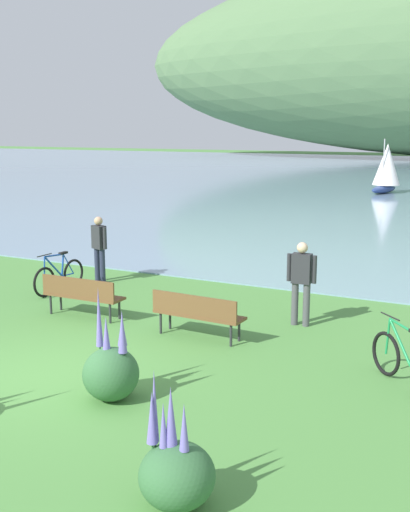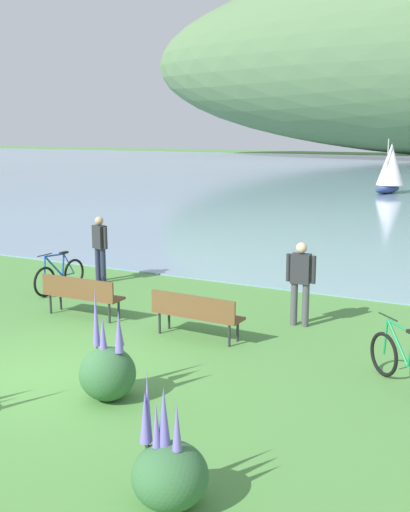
{
  "view_description": "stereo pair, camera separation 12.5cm",
  "coord_description": "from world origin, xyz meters",
  "px_view_note": "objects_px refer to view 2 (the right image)",
  "views": [
    {
      "loc": [
        6.73,
        -7.32,
        3.92
      ],
      "look_at": [
        0.17,
        5.55,
        1.0
      ],
      "focal_mm": 44.43,
      "sensor_mm": 36.0,
      "label": 1
    },
    {
      "loc": [
        6.84,
        -7.26,
        3.92
      ],
      "look_at": [
        0.17,
        5.55,
        1.0
      ],
      "focal_mm": 44.43,
      "sensor_mm": 36.0,
      "label": 2
    }
  ],
  "objects_px": {
    "park_bench_further_along": "(81,293)",
    "bicycle_beside_path": "(60,276)",
    "bicycle_leaning_near_bench": "(404,363)",
    "person_on_the_grass": "(301,278)",
    "person_at_shoreline": "(100,245)",
    "sailboat_mid_bay": "(390,168)",
    "park_bench_near_camera": "(196,312)"
  },
  "relations": [
    {
      "from": "person_on_the_grass",
      "to": "person_at_shoreline",
      "type": "bearing_deg",
      "value": 168.52
    },
    {
      "from": "park_bench_near_camera",
      "to": "person_at_shoreline",
      "type": "height_order",
      "value": "person_at_shoreline"
    },
    {
      "from": "park_bench_further_along",
      "to": "sailboat_mid_bay",
      "type": "xyz_separation_m",
      "value": [
        0.37,
        29.29,
        1.05
      ]
    },
    {
      "from": "person_at_shoreline",
      "to": "sailboat_mid_bay",
      "type": "height_order",
      "value": "sailboat_mid_bay"
    },
    {
      "from": "bicycle_beside_path",
      "to": "person_at_shoreline",
      "type": "height_order",
      "value": "person_at_shoreline"
    },
    {
      "from": "bicycle_leaning_near_bench",
      "to": "bicycle_beside_path",
      "type": "xyz_separation_m",
      "value": [
        -8.53,
        2.13,
        0.0
      ]
    },
    {
      "from": "bicycle_beside_path",
      "to": "park_bench_further_along",
      "type": "bearing_deg",
      "value": -38.52
    },
    {
      "from": "bicycle_leaning_near_bench",
      "to": "person_on_the_grass",
      "type": "xyz_separation_m",
      "value": [
        -2.45,
        2.26,
        0.58
      ]
    },
    {
      "from": "bicycle_leaning_near_bench",
      "to": "person_at_shoreline",
      "type": "distance_m",
      "value": 8.99
    },
    {
      "from": "park_bench_further_along",
      "to": "park_bench_near_camera",
      "type": "bearing_deg",
      "value": -2.33
    },
    {
      "from": "bicycle_leaning_near_bench",
      "to": "park_bench_further_along",
      "type": "bearing_deg",
      "value": 174.1
    },
    {
      "from": "bicycle_leaning_near_bench",
      "to": "person_on_the_grass",
      "type": "distance_m",
      "value": 3.38
    },
    {
      "from": "person_at_shoreline",
      "to": "person_on_the_grass",
      "type": "height_order",
      "value": "same"
    },
    {
      "from": "bicycle_leaning_near_bench",
      "to": "sailboat_mid_bay",
      "type": "bearing_deg",
      "value": 101.97
    },
    {
      "from": "person_at_shoreline",
      "to": "bicycle_beside_path",
      "type": "bearing_deg",
      "value": -100.98
    },
    {
      "from": "park_bench_near_camera",
      "to": "park_bench_further_along",
      "type": "bearing_deg",
      "value": 177.67
    },
    {
      "from": "sailboat_mid_bay",
      "to": "person_at_shoreline",
      "type": "bearing_deg",
      "value": -94.15
    },
    {
      "from": "park_bench_near_camera",
      "to": "bicycle_beside_path",
      "type": "relative_size",
      "value": 1.03
    },
    {
      "from": "bicycle_beside_path",
      "to": "sailboat_mid_bay",
      "type": "relative_size",
      "value": 0.54
    },
    {
      "from": "park_bench_near_camera",
      "to": "park_bench_further_along",
      "type": "height_order",
      "value": "same"
    },
    {
      "from": "park_bench_near_camera",
      "to": "bicycle_beside_path",
      "type": "xyz_separation_m",
      "value": [
        -4.6,
        1.55,
        -0.12
      ]
    },
    {
      "from": "park_bench_near_camera",
      "to": "sailboat_mid_bay",
      "type": "height_order",
      "value": "sailboat_mid_bay"
    },
    {
      "from": "park_bench_near_camera",
      "to": "bicycle_leaning_near_bench",
      "type": "xyz_separation_m",
      "value": [
        3.93,
        -0.58,
        -0.12
      ]
    },
    {
      "from": "bicycle_leaning_near_bench",
      "to": "person_at_shoreline",
      "type": "bearing_deg",
      "value": 157.43
    },
    {
      "from": "park_bench_near_camera",
      "to": "sailboat_mid_bay",
      "type": "distance_m",
      "value": 29.52
    },
    {
      "from": "park_bench_near_camera",
      "to": "bicycle_leaning_near_bench",
      "type": "height_order",
      "value": "bicycle_leaning_near_bench"
    },
    {
      "from": "bicycle_leaning_near_bench",
      "to": "sailboat_mid_bay",
      "type": "height_order",
      "value": "sailboat_mid_bay"
    },
    {
      "from": "person_at_shoreline",
      "to": "sailboat_mid_bay",
      "type": "bearing_deg",
      "value": 85.85
    },
    {
      "from": "park_bench_near_camera",
      "to": "person_at_shoreline",
      "type": "distance_m",
      "value": 5.23
    },
    {
      "from": "park_bench_further_along",
      "to": "bicycle_beside_path",
      "type": "height_order",
      "value": "bicycle_beside_path"
    },
    {
      "from": "person_at_shoreline",
      "to": "sailboat_mid_bay",
      "type": "relative_size",
      "value": 0.52
    },
    {
      "from": "park_bench_further_along",
      "to": "bicycle_leaning_near_bench",
      "type": "bearing_deg",
      "value": -5.9
    }
  ]
}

